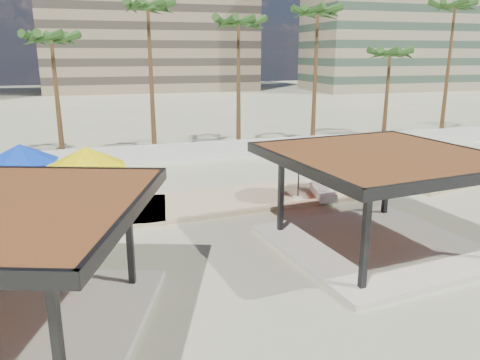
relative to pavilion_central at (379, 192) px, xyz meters
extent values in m
plane|color=tan|center=(-2.58, -0.01, -2.12)|extent=(200.00, 200.00, 0.00)
cube|color=#C6B284|center=(-0.58, 6.99, -2.06)|extent=(16.24, 5.11, 0.24)
cube|color=silver|center=(-2.58, 15.99, -1.52)|extent=(56.00, 0.30, 1.20)
cube|color=#847259|center=(1.42, 77.99, 11.88)|extent=(38.00, 16.00, 28.00)
cube|color=beige|center=(0.00, 0.00, -2.02)|extent=(7.39, 7.39, 0.20)
cube|color=black|center=(-2.24, -2.80, -0.40)|extent=(0.20, 0.20, 3.04)
cube|color=black|center=(-2.80, 2.24, -0.40)|extent=(0.20, 0.20, 3.04)
cube|color=black|center=(2.24, 2.80, -0.40)|extent=(0.20, 0.20, 3.04)
cube|color=brown|center=(0.00, 0.00, 1.26)|extent=(7.61, 7.61, 0.28)
cube|color=black|center=(0.38, -3.42, 1.26)|extent=(6.96, 0.89, 0.34)
cube|color=black|center=(-0.38, 3.42, 1.26)|extent=(6.96, 0.89, 0.34)
cube|color=black|center=(-3.42, -0.38, 1.26)|extent=(0.89, 6.96, 0.34)
cube|color=black|center=(3.42, 0.38, 1.26)|extent=(0.89, 6.96, 0.34)
cube|color=beige|center=(-11.85, -2.03, -2.02)|extent=(8.46, 8.46, 0.20)
cube|color=black|center=(-10.34, -5.24, -0.42)|extent=(0.23, 0.23, 3.01)
cube|color=black|center=(-8.65, -0.52, -0.42)|extent=(0.23, 0.23, 3.01)
cube|color=black|center=(-10.70, 1.17, 1.23)|extent=(6.55, 2.44, 0.34)
cube|color=black|center=(-8.64, -3.18, 1.23)|extent=(2.44, 6.55, 0.34)
cylinder|color=beige|center=(-12.59, 8.25, -1.88)|extent=(0.55, 0.55, 0.13)
cylinder|color=#262628|center=(-12.59, 8.25, -0.61)|extent=(0.08, 0.08, 2.66)
cone|color=#0D37C1|center=(-12.59, 8.25, 0.53)|extent=(4.10, 4.10, 0.77)
cylinder|color=beige|center=(-9.85, 6.21, -1.87)|extent=(0.57, 0.57, 0.14)
cylinder|color=#262628|center=(-9.85, 6.21, -0.57)|extent=(0.08, 0.08, 2.75)
cone|color=yellow|center=(-9.85, 6.21, 0.61)|extent=(4.41, 4.41, 0.80)
cylinder|color=beige|center=(-0.47, 5.79, -1.88)|extent=(0.50, 0.50, 0.12)
cylinder|color=#262628|center=(-0.47, 5.79, -0.74)|extent=(0.07, 0.07, 2.41)
cone|color=#BE0D05|center=(-0.47, 5.79, 0.30)|extent=(3.63, 3.63, 0.70)
cylinder|color=beige|center=(-12.77, 8.61, -1.88)|extent=(0.50, 0.50, 0.12)
cylinder|color=#262628|center=(-12.77, 8.61, -0.74)|extent=(0.07, 0.07, 2.40)
cone|color=#0D37C1|center=(-12.77, 8.61, 0.29)|extent=(3.03, 3.03, 0.70)
cube|color=white|center=(-8.91, 5.79, -1.80)|extent=(1.23, 2.08, 0.28)
cube|color=white|center=(-8.91, 5.79, -1.64)|extent=(1.23, 2.08, 0.06)
cube|color=white|center=(-8.69, 6.53, -1.40)|extent=(0.82, 0.84, 0.50)
cube|color=white|center=(0.84, 5.79, -1.78)|extent=(1.29, 2.41, 0.32)
cube|color=white|center=(0.84, 5.79, -1.59)|extent=(1.29, 2.41, 0.07)
cube|color=white|center=(1.04, 6.66, -1.31)|extent=(0.91, 0.94, 0.58)
cube|color=white|center=(13.26, 9.19, -1.80)|extent=(1.69, 2.17, 0.29)
cube|color=white|center=(13.26, 9.19, -1.62)|extent=(1.69, 2.17, 0.06)
cube|color=white|center=(12.84, 9.89, -1.37)|extent=(0.96, 0.97, 0.53)
cube|color=white|center=(9.05, 9.19, -1.79)|extent=(1.56, 2.30, 0.30)
cube|color=white|center=(9.05, 9.19, -1.61)|extent=(1.56, 2.30, 0.07)
cube|color=white|center=(9.39, 9.97, -1.34)|extent=(0.96, 0.97, 0.55)
cone|color=brown|center=(-11.58, 18.09, 1.82)|extent=(0.36, 0.36, 7.89)
ellipsoid|color=#264D1B|center=(-11.58, 18.09, 5.52)|extent=(3.00, 3.00, 1.80)
cone|color=brown|center=(-5.58, 18.89, 2.86)|extent=(0.36, 0.36, 9.97)
ellipsoid|color=#264D1B|center=(-5.58, 18.89, 7.60)|extent=(3.00, 3.00, 1.80)
cone|color=brown|center=(0.42, 18.39, 2.40)|extent=(0.36, 0.36, 9.05)
ellipsoid|color=#264D1B|center=(0.42, 18.39, 6.68)|extent=(3.00, 3.00, 1.80)
cone|color=brown|center=(6.42, 18.59, 2.81)|extent=(0.36, 0.36, 9.87)
ellipsoid|color=#264D1B|center=(6.42, 18.59, 7.50)|extent=(3.00, 3.00, 1.80)
cone|color=brown|center=(12.42, 18.19, 1.39)|extent=(0.36, 0.36, 7.03)
ellipsoid|color=#264D1B|center=(12.42, 18.19, 4.66)|extent=(3.00, 3.00, 1.80)
cone|color=brown|center=(18.42, 18.79, 3.21)|extent=(0.36, 0.36, 10.66)
ellipsoid|color=#264D1B|center=(18.42, 18.79, 8.29)|extent=(3.00, 3.00, 1.80)
camera|label=1|loc=(-9.30, -13.61, 4.71)|focal=35.00mm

